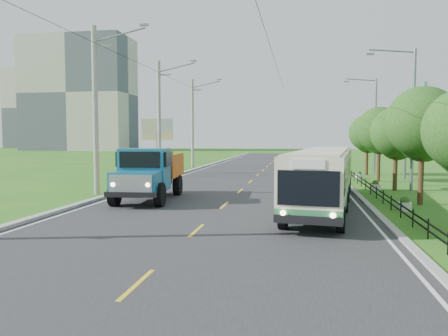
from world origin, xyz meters
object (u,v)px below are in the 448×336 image
(billboard_right, at_px, (414,112))
(bus, at_px, (324,173))
(streetlight_far, at_px, (374,122))
(tree_back, at_px, (368,135))
(streetlight_mid, at_px, (411,114))
(pole_far, at_px, (193,123))
(pole_mid, at_px, (159,118))
(pole_near, at_px, (96,109))
(tree_third, at_px, (423,126))
(tree_fourth, at_px, (397,135))
(planter_near, at_px, (405,205))
(dump_truck, at_px, (149,171))
(planter_mid, at_px, (375,186))
(tree_fifth, at_px, (380,132))
(billboard_left, at_px, (157,133))

(billboard_right, xyz_separation_m, bus, (-7.39, -13.54, -3.68))
(streetlight_far, bearing_deg, tree_back, -112.92)
(streetlight_mid, bearing_deg, bus, -127.24)
(pole_far, height_order, billboard_right, pole_far)
(pole_mid, height_order, billboard_right, pole_mid)
(streetlight_mid, relative_size, billboard_right, 1.24)
(pole_near, height_order, streetlight_far, pole_near)
(tree_third, bearing_deg, tree_fourth, 90.00)
(streetlight_mid, distance_m, bus, 10.01)
(tree_third, bearing_deg, pole_far, 126.09)
(tree_fourth, bearing_deg, pole_near, -164.16)
(pole_mid, relative_size, planter_near, 14.93)
(tree_fourth, distance_m, dump_truck, 15.92)
(planter_mid, distance_m, billboard_right, 8.68)
(pole_far, xyz_separation_m, billboard_right, (20.56, -13.00, 0.25))
(tree_fourth, height_order, streetlight_far, streetlight_far)
(pole_mid, xyz_separation_m, streetlight_far, (18.90, 7.00, -0.19))
(pole_mid, xyz_separation_m, tree_fourth, (18.12, -6.86, -1.51))
(pole_near, bearing_deg, tree_fifth, 31.59)
(tree_fifth, relative_size, tree_back, 1.05)
(tree_fifth, bearing_deg, tree_fourth, -90.00)
(tree_fourth, relative_size, tree_back, 0.98)
(tree_fifth, bearing_deg, streetlight_far, 84.29)
(bus, bearing_deg, pole_far, 123.78)
(tree_fifth, bearing_deg, billboard_left, 168.72)
(bus, bearing_deg, streetlight_mid, 60.14)
(pole_mid, bearing_deg, tree_third, -35.36)
(bus, bearing_deg, tree_fourth, 64.61)
(pole_far, height_order, streetlight_mid, pole_far)
(dump_truck, bearing_deg, tree_back, 48.53)
(pole_mid, xyz_separation_m, tree_fifth, (18.12, -0.86, -1.24))
(streetlight_far, bearing_deg, bus, -104.90)
(tree_third, height_order, billboard_left, tree_third)
(tree_back, xyz_separation_m, planter_mid, (-1.26, -12.14, -3.37))
(tree_back, height_order, planter_near, tree_back)
(bus, bearing_deg, planter_near, 0.24)
(pole_near, distance_m, tree_back, 24.98)
(streetlight_mid, relative_size, streetlight_far, 1.00)
(streetlight_far, distance_m, billboard_left, 20.56)
(tree_back, relative_size, streetlight_mid, 0.61)
(planter_mid, relative_size, bus, 0.05)
(tree_fifth, xyz_separation_m, tree_back, (-0.00, 6.00, -0.20))
(pole_far, bearing_deg, tree_fifth, -35.36)
(planter_near, bearing_deg, pole_far, 121.99)
(dump_truck, bearing_deg, tree_fifth, 37.63)
(tree_fifth, bearing_deg, tree_back, 90.00)
(tree_back, bearing_deg, planter_mid, -95.91)
(billboard_left, bearing_deg, pole_mid, -67.58)
(tree_back, relative_size, billboard_left, 1.06)
(planter_near, bearing_deg, tree_fifth, 84.92)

